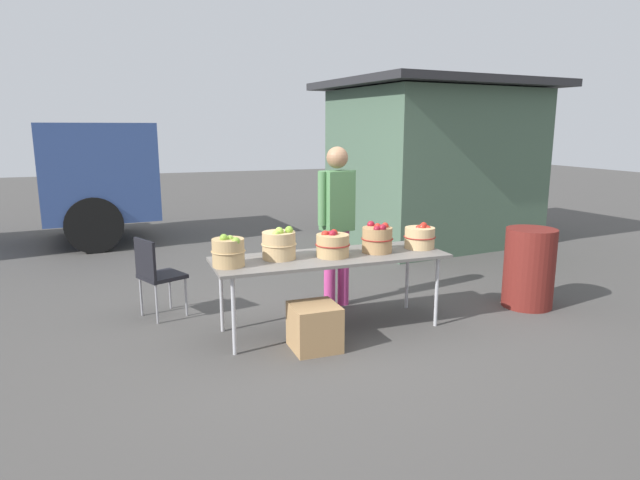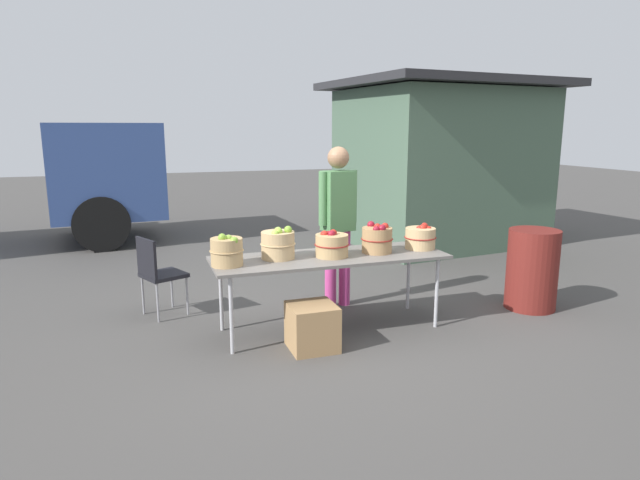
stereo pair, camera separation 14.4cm
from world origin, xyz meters
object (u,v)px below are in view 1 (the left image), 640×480
Objects in this scene: apple_basket_red_2 at (420,237)px; folding_chair at (156,271)px; market_table at (331,260)px; apple_basket_green_0 at (228,252)px; produce_crate at (314,327)px; trash_barrel at (529,268)px; apple_basket_red_1 at (377,239)px; apple_basket_red_0 at (332,244)px; apple_basket_green_1 at (279,245)px; vendor_adult at (337,214)px.

apple_basket_red_2 is 2.78m from folding_chair.
market_table is 6.98× the size of apple_basket_red_2.
apple_basket_green_0 is 1.03m from produce_crate.
apple_basket_red_1 is at bearing 176.71° from trash_barrel.
apple_basket_red_2 reaches higher than apple_basket_red_0.
market_table is at bearing -144.60° from folding_chair.
produce_crate is at bearing -69.43° from apple_basket_green_1.
apple_basket_red_0 is 0.84m from produce_crate.
apple_basket_green_1 is 2.88m from trash_barrel.
apple_basket_green_1 reaches higher than market_table.
folding_chair is at bearing 155.63° from apple_basket_red_1.
folding_chair reaches higher than produce_crate.
apple_basket_red_1 reaches higher than apple_basket_red_0.
apple_basket_red_0 reaches higher than folding_chair.
trash_barrel is (2.33, -0.09, -0.43)m from apple_basket_red_0.
apple_basket_green_1 is at bearing 24.72° from vendor_adult.
trash_barrel reaches higher than folding_chair.
apple_basket_red_2 is (1.00, 0.01, 0.16)m from market_table.
produce_crate is (0.69, -0.37, -0.68)m from apple_basket_green_0.
produce_crate is at bearing -129.72° from apple_basket_red_0.
apple_basket_red_1 is (1.00, -0.08, -0.00)m from apple_basket_green_1.
apple_basket_green_0 and apple_basket_red_1 have the same top height.
trash_barrel is 2.68m from produce_crate.
apple_basket_red_1 is 0.77× the size of produce_crate.
apple_basket_red_1 is at bearing -4.31° from apple_basket_green_1.
market_table is 2.35m from trash_barrel.
apple_basket_red_0 is 1.03× the size of apple_basket_red_2.
apple_basket_red_1 is (1.51, 0.04, 0.00)m from apple_basket_green_0.
folding_chair is (-2.09, 0.95, -0.38)m from apple_basket_red_1.
apple_basket_green_1 is 1.45m from folding_chair.
produce_crate is at bearing 48.48° from vendor_adult.
apple_basket_green_0 is at bearing -173.56° from folding_chair.
market_table is 7.41× the size of apple_basket_green_0.
vendor_adult is (1.34, 0.70, 0.16)m from apple_basket_green_0.
vendor_adult is 4.27× the size of produce_crate.
apple_basket_red_0 reaches higher than market_table.
vendor_adult is (-0.67, 0.64, 0.18)m from apple_basket_red_2.
apple_basket_red_0 is at bearing -10.33° from apple_basket_green_1.
trash_barrel is (2.84, -0.18, -0.44)m from apple_basket_green_1.
apple_basket_red_2 is 0.38× the size of folding_chair.
trash_barrel is at bearing -3.29° from apple_basket_red_1.
apple_basket_green_1 is 0.52m from apple_basket_red_0.
apple_basket_red_2 is at bearing 2.33° from apple_basket_red_0.
apple_basket_red_1 is at bearing 2.06° from apple_basket_red_0.
apple_basket_green_1 is 1.00× the size of apple_basket_red_0.
apple_basket_green_1 is (0.51, 0.12, 0.00)m from apple_basket_green_0.
apple_basket_red_0 is at bearing 1.41° from apple_basket_green_0.
apple_basket_red_2 reaches higher than folding_chair.
folding_chair is at bearing 141.41° from apple_basket_green_1.
market_table is at bearing 178.84° from apple_basket_red_1.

